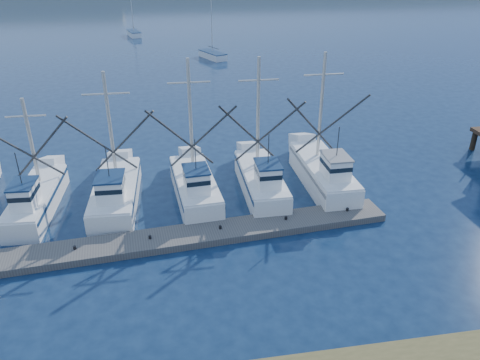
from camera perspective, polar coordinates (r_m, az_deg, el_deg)
name	(u,v)px	position (r m, az deg, el deg)	size (l,w,h in m)	color
ground	(306,294)	(23.38, 8.09, -13.61)	(500.00, 500.00, 0.00)	#0D1E3A
floating_dock	(114,247)	(26.82, -15.15, -7.89)	(32.09, 2.14, 0.43)	#57534E
trawler_fleet	(126,191)	(30.76, -13.78, -1.36)	(31.03, 8.47, 9.54)	white
sailboat_near	(213,55)	(71.71, -3.35, 14.95)	(3.81, 5.58, 8.10)	white
sailboat_far	(134,33)	(92.42, -12.80, 17.02)	(2.82, 5.16, 8.10)	white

